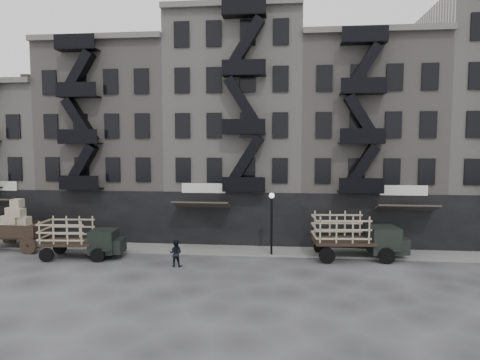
# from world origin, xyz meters

# --- Properties ---
(ground) EXTENTS (140.00, 140.00, 0.00)m
(ground) POSITION_xyz_m (0.00, 0.00, 0.00)
(ground) COLOR #38383A
(ground) RESTS_ON ground
(sidewalk) EXTENTS (55.00, 2.50, 0.15)m
(sidewalk) POSITION_xyz_m (0.00, 3.75, 0.07)
(sidewalk) COLOR slate
(sidewalk) RESTS_ON ground
(building_west) EXTENTS (10.00, 11.35, 13.20)m
(building_west) POSITION_xyz_m (-20.00, 9.83, 6.00)
(building_west) COLOR gray
(building_west) RESTS_ON ground
(building_midwest) EXTENTS (10.00, 11.35, 16.20)m
(building_midwest) POSITION_xyz_m (-10.00, 9.83, 7.50)
(building_midwest) COLOR slate
(building_midwest) RESTS_ON ground
(building_center) EXTENTS (10.00, 11.35, 18.20)m
(building_center) POSITION_xyz_m (-0.00, 9.82, 8.50)
(building_center) COLOR gray
(building_center) RESTS_ON ground
(building_mideast) EXTENTS (10.00, 11.35, 16.20)m
(building_mideast) POSITION_xyz_m (10.00, 9.83, 7.50)
(building_mideast) COLOR slate
(building_mideast) RESTS_ON ground
(lamp_post) EXTENTS (0.36, 0.36, 4.28)m
(lamp_post) POSITION_xyz_m (3.00, 2.60, 2.78)
(lamp_post) COLOR black
(lamp_post) RESTS_ON ground
(wagon) EXTENTS (4.30, 2.45, 3.55)m
(wagon) POSITION_xyz_m (-15.07, 2.59, 2.03)
(wagon) COLOR black
(wagon) RESTS_ON ground
(stake_truck_west) EXTENTS (5.38, 2.56, 2.63)m
(stake_truck_west) POSITION_xyz_m (-9.46, 0.95, 1.50)
(stake_truck_west) COLOR black
(stake_truck_west) RESTS_ON ground
(stake_truck_east) EXTENTS (6.11, 2.88, 2.99)m
(stake_truck_east) POSITION_xyz_m (8.51, 2.61, 1.70)
(stake_truck_east) COLOR black
(stake_truck_east) RESTS_ON ground
(pedestrian_mid) EXTENTS (0.82, 0.65, 1.64)m
(pedestrian_mid) POSITION_xyz_m (-2.76, -0.30, 0.82)
(pedestrian_mid) COLOR black
(pedestrian_mid) RESTS_ON ground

